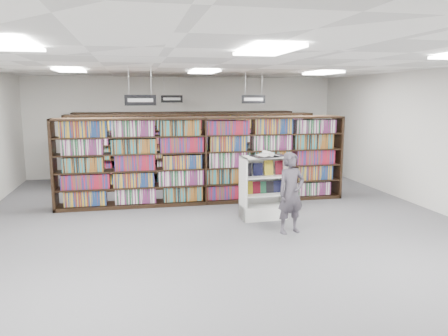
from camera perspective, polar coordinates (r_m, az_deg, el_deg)
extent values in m
plane|color=#48484D|center=(8.91, -0.47, -7.55)|extent=(12.00, 12.00, 0.00)
cube|color=white|center=(8.54, -0.50, 13.44)|extent=(10.00, 12.00, 0.10)
cube|color=silver|center=(14.49, -5.13, 5.41)|extent=(10.00, 0.10, 3.20)
cube|color=silver|center=(3.05, 22.41, -10.40)|extent=(10.00, 0.10, 3.20)
cube|color=silver|center=(10.73, 26.75, 3.06)|extent=(0.10, 12.00, 3.20)
cube|color=black|center=(10.61, -2.58, 1.00)|extent=(7.00, 0.60, 2.10)
cube|color=maroon|center=(10.61, -2.58, 1.00)|extent=(6.88, 0.42, 1.98)
cube|color=black|center=(12.57, -4.03, 2.30)|extent=(7.00, 0.60, 2.10)
cube|color=maroon|center=(12.57, -4.03, 2.30)|extent=(6.88, 0.42, 1.98)
cube|color=black|center=(14.24, -4.95, 3.12)|extent=(7.00, 0.60, 2.10)
cube|color=maroon|center=(14.24, -4.95, 3.12)|extent=(6.88, 0.42, 1.98)
cylinder|color=#B2B2B7|center=(9.37, -12.36, 11.10)|extent=(0.01, 0.01, 0.58)
cylinder|color=#B2B2B7|center=(9.37, -9.52, 11.18)|extent=(0.01, 0.01, 0.58)
cube|color=black|center=(9.36, -10.86, 8.70)|extent=(0.65, 0.02, 0.22)
cube|color=silver|center=(9.35, -10.86, 8.70)|extent=(0.52, 0.00, 0.08)
cylinder|color=#B2B2B7|center=(11.74, 2.81, 10.91)|extent=(0.01, 0.01, 0.58)
cylinder|color=#B2B2B7|center=(11.86, 4.98, 10.87)|extent=(0.01, 0.01, 0.58)
cube|color=black|center=(11.79, 3.88, 8.95)|extent=(0.65, 0.02, 0.22)
cube|color=silver|center=(11.78, 3.90, 8.95)|extent=(0.52, 0.00, 0.08)
cylinder|color=#B2B2B7|center=(13.40, -7.85, 10.64)|extent=(0.01, 0.01, 0.58)
cylinder|color=#B2B2B7|center=(13.44, -5.88, 10.68)|extent=(0.01, 0.01, 0.58)
cube|color=black|center=(13.41, -6.83, 8.95)|extent=(0.65, 0.02, 0.22)
cube|color=silver|center=(13.40, -6.83, 8.95)|extent=(0.52, 0.00, 0.08)
cube|color=white|center=(5.55, -26.50, 14.26)|extent=(0.60, 1.20, 0.04)
cube|color=white|center=(5.64, 5.65, 15.09)|extent=(0.60, 1.20, 0.04)
cube|color=white|center=(10.46, -19.49, 11.95)|extent=(0.60, 1.20, 0.04)
cube|color=white|center=(10.51, -2.67, 12.45)|extent=(0.60, 1.20, 0.04)
cube|color=white|center=(11.37, 12.77, 12.00)|extent=(0.60, 1.20, 0.04)
cube|color=white|center=(9.43, 5.18, -5.72)|extent=(0.99, 0.54, 0.29)
cube|color=white|center=(9.15, 2.51, -2.73)|extent=(0.07, 0.48, 1.35)
cube|color=white|center=(9.47, 7.85, -2.40)|extent=(0.07, 0.48, 1.35)
cube|color=white|center=(9.51, 4.75, -2.29)|extent=(0.97, 0.09, 1.35)
cube|color=white|center=(9.19, 5.29, 1.47)|extent=(0.99, 0.54, 0.03)
cube|color=white|center=(9.33, 5.21, -3.43)|extent=(0.91, 0.50, 0.02)
cube|color=white|center=(9.25, 5.25, -1.10)|extent=(0.91, 0.50, 0.02)
cube|color=black|center=(9.15, 3.02, -0.19)|extent=(0.20, 0.08, 0.29)
cube|color=black|center=(9.23, 4.45, -0.12)|extent=(0.20, 0.08, 0.29)
cube|color=gold|center=(9.32, 5.85, -0.06)|extent=(0.20, 0.08, 0.29)
cube|color=maroon|center=(9.41, 7.22, 0.01)|extent=(0.20, 0.08, 0.29)
cube|color=gold|center=(9.23, 3.12, -2.61)|extent=(0.22, 0.07, 0.27)
cube|color=maroon|center=(9.29, 4.12, -2.55)|extent=(0.22, 0.07, 0.27)
cube|color=#194A31|center=(9.35, 5.12, -2.49)|extent=(0.22, 0.07, 0.27)
cube|color=black|center=(9.41, 6.10, -2.42)|extent=(0.22, 0.07, 0.27)
cube|color=black|center=(9.47, 7.06, -2.36)|extent=(0.22, 0.07, 0.27)
cube|color=black|center=(9.14, 5.88, 1.57)|extent=(0.77, 0.53, 0.02)
cube|color=silver|center=(9.09, 4.86, 1.62)|extent=(0.38, 0.43, 0.06)
cube|color=silver|center=(9.19, 6.89, 1.67)|extent=(0.37, 0.43, 0.08)
cylinder|color=silver|center=(9.13, 5.76, 1.90)|extent=(0.16, 0.37, 0.10)
imported|color=#433F48|center=(8.39, 8.74, -3.25)|extent=(0.64, 0.50, 1.55)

